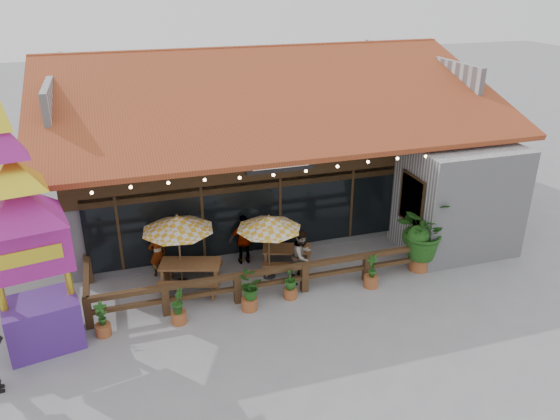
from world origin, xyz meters
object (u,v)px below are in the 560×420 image
object	(u,v)px
umbrella_left	(177,224)
picnic_table_right	(287,255)
umbrella_right	(269,223)
picnic_table_left	(191,271)
tropical_plant	(423,231)
thai_sign_tower	(20,211)

from	to	relation	value
umbrella_left	picnic_table_right	xyz separation A→B (m)	(3.29, -0.10, -1.49)
umbrella_left	umbrella_right	distance (m)	2.65
umbrella_right	picnic_table_left	bearing A→B (deg)	177.49
umbrella_left	picnic_table_left	world-z (taller)	umbrella_left
umbrella_left	picnic_table_right	bearing A→B (deg)	-1.72
tropical_plant	thai_sign_tower	bearing A→B (deg)	-177.20
picnic_table_left	thai_sign_tower	world-z (taller)	thai_sign_tower
umbrella_right	tropical_plant	bearing A→B (deg)	-11.69
umbrella_right	picnic_table_right	distance (m)	1.55
umbrella_left	picnic_table_right	distance (m)	3.61
thai_sign_tower	tropical_plant	xyz separation A→B (m)	(10.91, 0.53, -2.35)
umbrella_left	umbrella_right	world-z (taller)	umbrella_left
picnic_table_left	tropical_plant	size ratio (longest dim) A/B	0.91
thai_sign_tower	picnic_table_left	bearing A→B (deg)	22.25
umbrella_left	tropical_plant	bearing A→B (deg)	-11.01
picnic_table_left	thai_sign_tower	bearing A→B (deg)	-157.75
umbrella_right	tropical_plant	distance (m)	4.76
tropical_plant	picnic_table_left	bearing A→B (deg)	171.37
umbrella_right	thai_sign_tower	xyz separation A→B (m)	(-6.27, -1.49, 1.86)
thai_sign_tower	tropical_plant	distance (m)	11.17
picnic_table_left	thai_sign_tower	size ratio (longest dim) A/B	0.30
picnic_table_right	tropical_plant	world-z (taller)	tropical_plant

